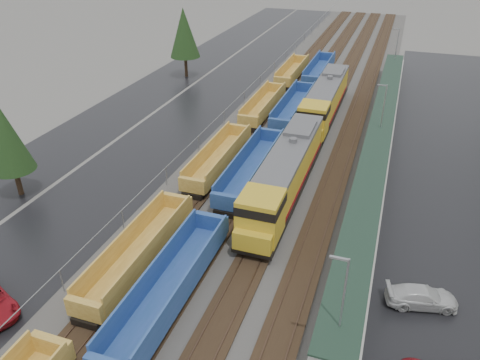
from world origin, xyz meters
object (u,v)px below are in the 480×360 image
object	(u,v)px
locomotive_trail	(325,101)
parked_car_east_c	(422,297)
well_string_yellow	(185,197)
locomotive_lead	(285,175)
well_string_blue	(219,216)

from	to	relation	value
locomotive_trail	parked_car_east_c	xyz separation A→B (m)	(12.30, -31.37, -1.89)
well_string_yellow	locomotive_trail	bearing A→B (deg)	72.54
locomotive_trail	parked_car_east_c	size ratio (longest dim) A/B	4.52
locomotive_lead	well_string_blue	world-z (taller)	locomotive_lead
well_string_yellow	parked_car_east_c	xyz separation A→B (m)	(20.30, -5.94, -0.48)
locomotive_trail	parked_car_east_c	world-z (taller)	locomotive_trail
locomotive_trail	well_string_blue	world-z (taller)	locomotive_trail
locomotive_trail	well_string_yellow	bearing A→B (deg)	-107.46
well_string_yellow	parked_car_east_c	size ratio (longest dim) A/B	20.34
well_string_yellow	well_string_blue	distance (m)	4.44
well_string_blue	parked_car_east_c	xyz separation A→B (m)	(16.30, -4.02, -0.53)
locomotive_trail	well_string_blue	size ratio (longest dim) A/B	0.20
locomotive_trail	parked_car_east_c	bearing A→B (deg)	-68.60
locomotive_lead	parked_car_east_c	size ratio (longest dim) A/B	4.52
parked_car_east_c	well_string_blue	bearing A→B (deg)	62.90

